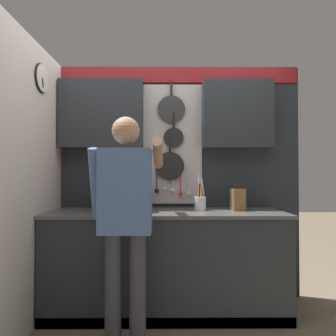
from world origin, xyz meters
The scene contains 8 objects.
ground_plane centered at (0.00, 0.00, 0.00)m, with size 14.00×14.00×0.00m, color #756651.
base_cabinet_counter centered at (0.00, 0.00, 0.45)m, with size 2.15×0.65×0.91m.
back_wall_unit centered at (-0.01, 0.29, 1.46)m, with size 2.72×0.20×2.35m.
side_wall centered at (-1.09, -0.39, 1.19)m, with size 0.07×1.60×2.35m.
microwave centered at (-0.41, 0.06, 1.05)m, with size 0.47×0.37×0.27m.
knife_block centered at (0.67, 0.06, 1.02)m, with size 0.12×0.16×0.28m.
utensil_crock centered at (0.32, 0.06, 1.00)m, with size 0.11×0.11×0.34m.
person centered at (-0.30, -0.54, 1.00)m, with size 0.54×0.65×1.68m.
Camera 1 is at (0.00, -2.75, 1.26)m, focal length 32.00 mm.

